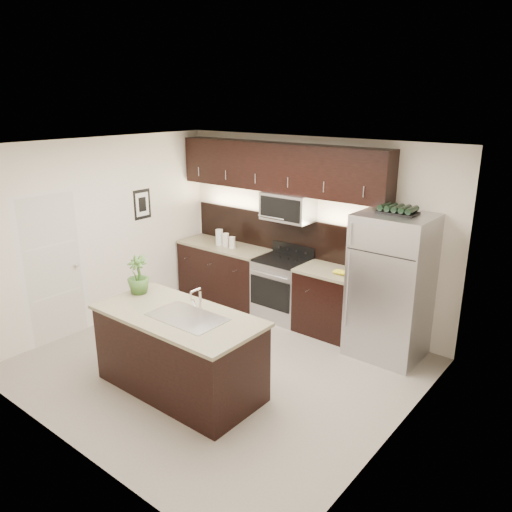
% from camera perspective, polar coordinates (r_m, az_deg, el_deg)
% --- Properties ---
extents(ground, '(4.50, 4.50, 0.00)m').
position_cam_1_polar(ground, '(6.41, -4.24, -12.42)').
color(ground, gray).
rests_on(ground, ground).
extents(room_walls, '(4.52, 4.02, 2.71)m').
position_cam_1_polar(room_walls, '(5.81, -5.67, 2.46)').
color(room_walls, silver).
rests_on(room_walls, ground).
extents(counter_run, '(3.51, 0.65, 0.94)m').
position_cam_1_polar(counter_run, '(7.65, 1.76, -3.35)').
color(counter_run, black).
rests_on(counter_run, ground).
extents(upper_fixtures, '(3.49, 0.40, 1.66)m').
position_cam_1_polar(upper_fixtures, '(7.33, 2.75, 9.22)').
color(upper_fixtures, black).
rests_on(upper_fixtures, counter_run).
extents(island, '(1.96, 0.96, 0.94)m').
position_cam_1_polar(island, '(5.79, -8.74, -10.76)').
color(island, black).
rests_on(island, ground).
extents(sink_faucet, '(0.84, 0.50, 0.28)m').
position_cam_1_polar(sink_faucet, '(5.48, -7.82, -6.76)').
color(sink_faucet, silver).
rests_on(sink_faucet, island).
extents(refrigerator, '(0.90, 0.81, 1.87)m').
position_cam_1_polar(refrigerator, '(6.54, 15.19, -3.35)').
color(refrigerator, '#B2B2B7').
rests_on(refrigerator, ground).
extents(wine_rack, '(0.46, 0.29, 0.11)m').
position_cam_1_polar(wine_rack, '(6.26, 15.90, 5.11)').
color(wine_rack, black).
rests_on(wine_rack, refrigerator).
extents(plant, '(0.32, 0.32, 0.47)m').
position_cam_1_polar(plant, '(6.17, -13.33, -2.10)').
color(plant, '#3A6327').
rests_on(plant, island).
extents(canisters, '(0.38, 0.12, 0.26)m').
position_cam_1_polar(canisters, '(7.98, -3.66, 1.93)').
color(canisters, silver).
rests_on(canisters, counter_run).
extents(french_press, '(0.11, 0.11, 0.31)m').
position_cam_1_polar(french_press, '(6.62, 12.86, -1.78)').
color(french_press, silver).
rests_on(french_press, counter_run).
extents(bananas, '(0.22, 0.18, 0.06)m').
position_cam_1_polar(bananas, '(6.82, 9.25, -1.73)').
color(bananas, yellow).
rests_on(bananas, counter_run).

